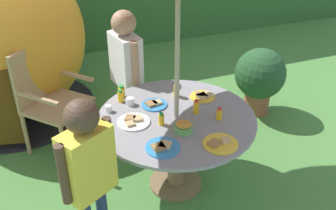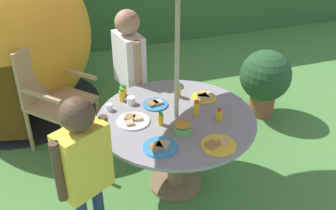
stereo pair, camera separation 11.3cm
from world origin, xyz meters
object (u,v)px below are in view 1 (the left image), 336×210
Objects in this scene: juice_bottle_near_left at (121,96)px; cup_near at (130,101)px; juice_bottle_center_front at (196,107)px; juice_bottle_far_left at (219,114)px; dome_tent at (4,37)px; garden_table at (176,133)px; child_in_yellow_shirt at (88,163)px; plate_center_back at (162,147)px; plate_far_right at (154,104)px; plate_near_right at (203,96)px; wooden_chair at (48,94)px; cup_far at (108,108)px; potted_plant at (260,76)px; juice_bottle_back_edge at (122,92)px; plate_front_edge at (220,143)px; juice_bottle_spot_a at (161,119)px; plate_mid_right at (133,121)px; snack_bowl at (184,127)px; juice_bottle_mid_left at (177,91)px.

cup_near is (0.06, -0.07, -0.02)m from juice_bottle_near_left.
juice_bottle_far_left is at bearing -47.36° from juice_bottle_center_front.
juice_bottle_near_left reaches higher than juice_bottle_far_left.
garden_table is at bearing -42.88° from dome_tent.
child_in_yellow_shirt reaches higher than plate_center_back.
garden_table is at bearing 154.95° from juice_bottle_far_left.
plate_far_right is 1.00× the size of plate_near_right.
wooden_chair is 0.84m from cup_far.
child_in_yellow_shirt is 10.31× the size of juice_bottle_center_front.
garden_table is 0.31m from plate_far_right.
cup_near is (-1.59, -0.49, 0.30)m from potted_plant.
juice_bottle_far_left is 1.49× the size of cup_near.
garden_table is at bearing 54.46° from plate_center_back.
cup_far is (-0.13, -0.12, -0.02)m from juice_bottle_near_left.
plate_front_edge is at bearing -62.27° from juice_bottle_back_edge.
plate_near_right is at bearing -21.96° from juice_bottle_back_edge.
juice_bottle_center_front is at bearing 132.64° from juice_bottle_far_left.
cup_near is at bearing 155.48° from plate_far_right.
juice_bottle_spot_a is at bearing -149.38° from potted_plant.
garden_table is at bearing -148.29° from potted_plant.
juice_bottle_near_left reaches higher than cup_near.
child_in_yellow_shirt is 0.68m from plate_mid_right.
juice_bottle_back_edge is (0.59, -0.51, 0.18)m from wooden_chair.
snack_bowl is 1.34× the size of juice_bottle_far_left.
snack_bowl reaches higher than cup_near.
potted_plant reaches higher than plate_far_right.
juice_bottle_far_left is 0.46m from juice_bottle_spot_a.
plate_front_edge is (1.07, -1.43, 0.14)m from wooden_chair.
dome_tent is 1.75m from cup_near.
plate_near_right is 1.93× the size of juice_bottle_near_left.
dome_tent is 1.70m from cup_far.
snack_bowl is 1.32× the size of juice_bottle_spot_a.
garden_table is at bearing -90.00° from wooden_chair.
plate_center_back is 0.54m from juice_bottle_center_front.
cup_far is at bearing 134.31° from snack_bowl.
snack_bowl reaches higher than plate_mid_right.
juice_bottle_spot_a is (0.20, -0.45, -0.00)m from juice_bottle_near_left.
juice_bottle_spot_a is (0.10, 0.29, 0.04)m from plate_center_back.
plate_center_back is 2.11× the size of juice_bottle_mid_left.
wooden_chair is 3.99× the size of plate_mid_right.
plate_center_back is (0.97, -2.14, -0.16)m from dome_tent.
juice_bottle_mid_left is at bearing 10.02° from child_in_yellow_shirt.
child_in_yellow_shirt is at bearing -134.97° from plate_far_right.
plate_mid_right is at bearing 142.23° from snack_bowl.
potted_plant is 6.05× the size of juice_bottle_center_front.
cup_near is (0.92, -1.48, -0.14)m from dome_tent.
cup_far is (0.42, -0.71, 0.15)m from wooden_chair.
cup_near reaches higher than potted_plant.
child_in_yellow_shirt reaches higher than plate_near_right.
juice_bottle_far_left is 0.99× the size of juice_bottle_spot_a.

